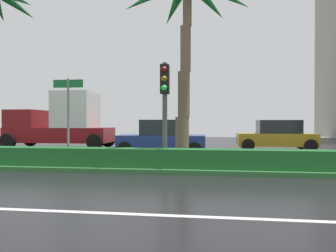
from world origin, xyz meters
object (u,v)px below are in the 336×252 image
object	(u,v)px
box_truck_lead	(61,123)
street_name_sign	(68,109)
car_in_traffic_third	(276,136)
traffic_signal_median_right	(165,95)
palm_tree_centre_left	(187,8)
car_in_traffic_second	(163,138)

from	to	relation	value
box_truck_lead	street_name_sign	bearing A→B (deg)	118.18
box_truck_lead	car_in_traffic_third	xyz separation A→B (m)	(12.98, 0.22, -0.72)
traffic_signal_median_right	car_in_traffic_third	xyz separation A→B (m)	(5.33, 8.28, -1.68)
street_name_sign	palm_tree_centre_left	bearing A→B (deg)	10.75
palm_tree_centre_left	box_truck_lead	size ratio (longest dim) A/B	1.11
street_name_sign	car_in_traffic_second	size ratio (longest dim) A/B	0.70
palm_tree_centre_left	car_in_traffic_third	bearing A→B (deg)	57.02
street_name_sign	box_truck_lead	distance (m)	8.82
car_in_traffic_third	traffic_signal_median_right	bearing A→B (deg)	57.26
traffic_signal_median_right	street_name_sign	bearing A→B (deg)	175.08
car_in_traffic_second	car_in_traffic_third	size ratio (longest dim) A/B	1.00
street_name_sign	car_in_traffic_third	xyz separation A→B (m)	(8.82, 7.98, -1.25)
traffic_signal_median_right	street_name_sign	size ratio (longest dim) A/B	1.14
traffic_signal_median_right	box_truck_lead	distance (m)	11.16
box_truck_lead	palm_tree_centre_left	bearing A→B (deg)	140.00
traffic_signal_median_right	car_in_traffic_third	distance (m)	9.99
traffic_signal_median_right	car_in_traffic_third	size ratio (longest dim) A/B	0.80
palm_tree_centre_left	street_name_sign	xyz separation A→B (m)	(-4.15, -0.79, -3.66)
traffic_signal_median_right	car_in_traffic_second	distance (m)	5.47
street_name_sign	box_truck_lead	xyz separation A→B (m)	(-4.16, 7.76, -0.53)
car_in_traffic_second	car_in_traffic_third	world-z (taller)	same
traffic_signal_median_right	car_in_traffic_second	size ratio (longest dim) A/B	0.80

